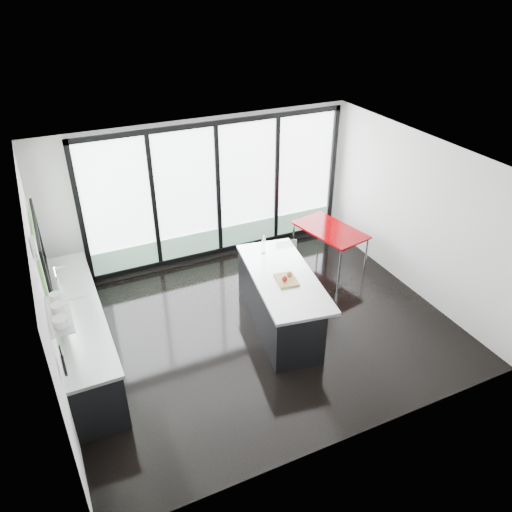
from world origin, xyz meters
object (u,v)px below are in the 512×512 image
island (278,300)px  red_table (329,246)px  bar_stool_far (288,275)px  bar_stool_near (301,304)px

island → red_table: island is taller
bar_stool_far → red_table: bearing=37.1°
island → bar_stool_near: (0.39, -0.07, -0.15)m
red_table → bar_stool_near: bearing=-135.4°
bar_stool_far → red_table: (1.22, 0.61, -0.01)m
bar_stool_far → red_table: size_ratio=0.55×
island → bar_stool_near: size_ratio=3.69×
island → bar_stool_far: bearing=51.1°
island → bar_stool_far: island is taller
bar_stool_near → island: bearing=178.9°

